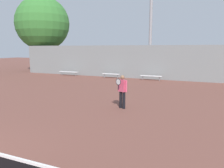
{
  "coord_description": "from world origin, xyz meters",
  "views": [
    {
      "loc": [
        5.72,
        -2.53,
        2.88
      ],
      "look_at": [
        1.06,
        8.33,
        0.95
      ],
      "focal_mm": 35.0,
      "sensor_mm": 36.0,
      "label": 1
    }
  ],
  "objects_px": {
    "tennis_player": "(122,90)",
    "tree_green_broad": "(43,24)",
    "bench_by_gate": "(69,72)",
    "bench_courtside_near": "(151,76)",
    "light_pole_near_left": "(151,16)",
    "bench_courtside_far": "(111,74)",
    "light_pole_far_right": "(35,19)"
  },
  "relations": [
    {
      "from": "tennis_player",
      "to": "bench_by_gate",
      "type": "relative_size",
      "value": 0.74
    },
    {
      "from": "bench_courtside_far",
      "to": "light_pole_far_right",
      "type": "bearing_deg",
      "value": 173.75
    },
    {
      "from": "light_pole_far_right",
      "to": "tree_green_broad",
      "type": "xyz_separation_m",
      "value": [
        -0.18,
        1.51,
        -0.34
      ]
    },
    {
      "from": "light_pole_far_right",
      "to": "tree_green_broad",
      "type": "distance_m",
      "value": 1.56
    },
    {
      "from": "light_pole_near_left",
      "to": "tree_green_broad",
      "type": "xyz_separation_m",
      "value": [
        -13.95,
        1.68,
        0.04
      ]
    },
    {
      "from": "tennis_player",
      "to": "bench_by_gate",
      "type": "distance_m",
      "value": 13.93
    },
    {
      "from": "bench_by_gate",
      "to": "tree_green_broad",
      "type": "xyz_separation_m",
      "value": [
        -5.41,
        2.63,
        5.5
      ]
    },
    {
      "from": "tennis_player",
      "to": "bench_courtside_near",
      "type": "bearing_deg",
      "value": 118.16
    },
    {
      "from": "bench_by_gate",
      "to": "light_pole_near_left",
      "type": "xyz_separation_m",
      "value": [
        8.53,
        0.95,
        5.46
      ]
    },
    {
      "from": "bench_courtside_far",
      "to": "light_pole_near_left",
      "type": "xyz_separation_m",
      "value": [
        3.6,
        0.95,
        5.47
      ]
    },
    {
      "from": "bench_courtside_far",
      "to": "bench_by_gate",
      "type": "bearing_deg",
      "value": 180.0
    },
    {
      "from": "light_pole_near_left",
      "to": "tree_green_broad",
      "type": "height_order",
      "value": "light_pole_near_left"
    },
    {
      "from": "tennis_player",
      "to": "bench_courtside_far",
      "type": "relative_size",
      "value": 0.92
    },
    {
      "from": "bench_courtside_near",
      "to": "light_pole_near_left",
      "type": "bearing_deg",
      "value": 112.43
    },
    {
      "from": "bench_courtside_far",
      "to": "tree_green_broad",
      "type": "height_order",
      "value": "tree_green_broad"
    },
    {
      "from": "tree_green_broad",
      "to": "bench_by_gate",
      "type": "bearing_deg",
      "value": -25.89
    },
    {
      "from": "bench_courtside_near",
      "to": "tree_green_broad",
      "type": "distance_m",
      "value": 15.58
    },
    {
      "from": "light_pole_near_left",
      "to": "light_pole_far_right",
      "type": "distance_m",
      "value": 13.78
    },
    {
      "from": "bench_courtside_near",
      "to": "light_pole_far_right",
      "type": "distance_m",
      "value": 15.36
    },
    {
      "from": "light_pole_near_left",
      "to": "light_pole_far_right",
      "type": "relative_size",
      "value": 0.94
    },
    {
      "from": "bench_courtside_near",
      "to": "tree_green_broad",
      "type": "xyz_separation_m",
      "value": [
        -14.34,
        2.63,
        5.5
      ]
    },
    {
      "from": "bench_courtside_far",
      "to": "bench_by_gate",
      "type": "relative_size",
      "value": 0.8
    },
    {
      "from": "bench_courtside_near",
      "to": "light_pole_near_left",
      "type": "height_order",
      "value": "light_pole_near_left"
    },
    {
      "from": "tennis_player",
      "to": "light_pole_near_left",
      "type": "height_order",
      "value": "light_pole_near_left"
    },
    {
      "from": "tennis_player",
      "to": "tree_green_broad",
      "type": "bearing_deg",
      "value": 163.63
    },
    {
      "from": "tree_green_broad",
      "to": "bench_courtside_far",
      "type": "bearing_deg",
      "value": -14.25
    },
    {
      "from": "bench_courtside_near",
      "to": "bench_by_gate",
      "type": "height_order",
      "value": "same"
    },
    {
      "from": "tree_green_broad",
      "to": "light_pole_far_right",
      "type": "bearing_deg",
      "value": -83.4
    },
    {
      "from": "bench_by_gate",
      "to": "light_pole_far_right",
      "type": "bearing_deg",
      "value": 168.0
    },
    {
      "from": "light_pole_far_right",
      "to": "bench_courtside_near",
      "type": "bearing_deg",
      "value": -4.49
    },
    {
      "from": "bench_courtside_far",
      "to": "bench_courtside_near",
      "type": "bearing_deg",
      "value": 0.0
    },
    {
      "from": "light_pole_near_left",
      "to": "bench_by_gate",
      "type": "bearing_deg",
      "value": -173.65
    }
  ]
}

